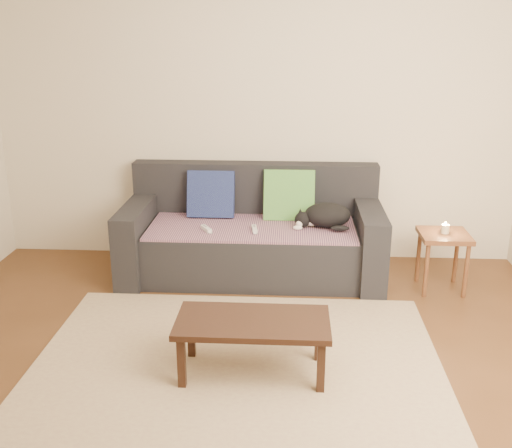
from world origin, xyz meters
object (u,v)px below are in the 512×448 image
at_px(cat, 325,216).
at_px(wii_remote_b, 255,229).
at_px(sofa, 253,237).
at_px(wii_remote_a, 206,229).
at_px(side_table, 444,243).
at_px(coffee_table, 253,327).

distance_m(cat, wii_remote_b, 0.58).
height_order(sofa, cat, sofa).
distance_m(wii_remote_a, wii_remote_b, 0.38).
height_order(side_table, coffee_table, side_table).
relative_size(sofa, cat, 4.13).
bearing_deg(coffee_table, wii_remote_a, 108.84).
xyz_separation_m(sofa, wii_remote_b, (0.03, -0.21, 0.15)).
bearing_deg(side_table, wii_remote_a, 179.19).
bearing_deg(cat, coffee_table, -83.84).
bearing_deg(sofa, coffee_table, -86.24).
relative_size(wii_remote_b, side_table, 0.32).
relative_size(wii_remote_b, coffee_table, 0.17).
bearing_deg(cat, wii_remote_b, -141.93).
bearing_deg(wii_remote_b, wii_remote_a, 84.30).
relative_size(wii_remote_a, side_table, 0.32).
bearing_deg(side_table, sofa, 170.32).
xyz_separation_m(wii_remote_a, coffee_table, (0.46, -1.34, -0.14)).
distance_m(sofa, wii_remote_b, 0.26).
bearing_deg(wii_remote_a, sofa, -87.34).
bearing_deg(wii_remote_b, side_table, -99.57).
height_order(sofa, wii_remote_b, sofa).
height_order(cat, coffee_table, cat).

